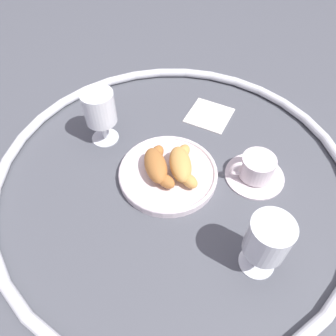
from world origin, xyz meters
name	(u,v)px	position (x,y,z in m)	size (l,w,h in m)	color
ground_plane	(174,177)	(0.00, 0.00, 0.00)	(2.20, 2.20, 0.00)	#4C4F56
table_chrome_rim	(174,174)	(0.00, 0.00, 0.01)	(0.82, 0.82, 0.02)	silver
pastry_plate	(168,173)	(0.00, -0.01, 0.01)	(0.23, 0.23, 0.02)	silver
croissant_large	(157,166)	(0.01, -0.04, 0.04)	(0.12, 0.11, 0.04)	#AD6B33
croissant_small	(182,164)	(-0.01, 0.01, 0.04)	(0.13, 0.10, 0.04)	#D6994C
coffee_cup_near	(256,169)	(-0.06, 0.18, 0.03)	(0.14, 0.14, 0.06)	silver
juice_glass_left	(268,240)	(0.15, 0.21, 0.09)	(0.08, 0.08, 0.14)	white
juice_glass_right	(100,110)	(-0.07, -0.20, 0.09)	(0.08, 0.08, 0.14)	white
folded_napkin	(209,115)	(-0.23, 0.03, 0.00)	(0.11, 0.11, 0.01)	silver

